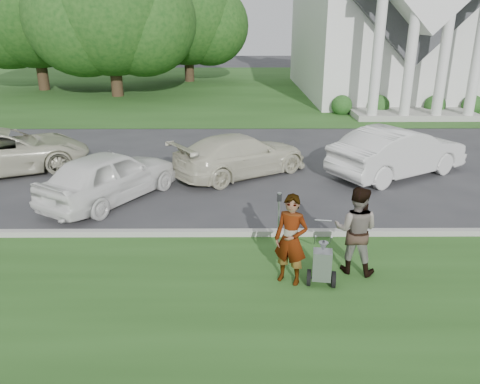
{
  "coord_description": "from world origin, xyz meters",
  "views": [
    {
      "loc": [
        -0.09,
        -9.3,
        4.71
      ],
      "look_at": [
        -0.04,
        0.0,
        1.29
      ],
      "focal_mm": 35.0,
      "sensor_mm": 36.0,
      "label": 1
    }
  ],
  "objects_px": {
    "person_left": "(291,240)",
    "church": "(378,0)",
    "tree_far": "(33,5)",
    "tree_back": "(187,20)",
    "car_c": "(241,155)",
    "car_d": "(398,152)",
    "striping_cart": "(322,266)",
    "parking_meter_near": "(279,214)",
    "car_b": "(110,176)",
    "person_right": "(356,231)",
    "tree_left": "(110,14)",
    "car_a": "(5,151)"
  },
  "relations": [
    {
      "from": "striping_cart",
      "to": "car_a",
      "type": "bearing_deg",
      "value": 151.16
    },
    {
      "from": "tree_left",
      "to": "car_b",
      "type": "height_order",
      "value": "tree_left"
    },
    {
      "from": "car_d",
      "to": "tree_back",
      "type": "bearing_deg",
      "value": -10.53
    },
    {
      "from": "tree_far",
      "to": "car_a",
      "type": "bearing_deg",
      "value": -71.92
    },
    {
      "from": "tree_far",
      "to": "person_left",
      "type": "height_order",
      "value": "tree_far"
    },
    {
      "from": "tree_far",
      "to": "car_d",
      "type": "height_order",
      "value": "tree_far"
    },
    {
      "from": "person_left",
      "to": "parking_meter_near",
      "type": "bearing_deg",
      "value": 122.02
    },
    {
      "from": "tree_far",
      "to": "car_c",
      "type": "relative_size",
      "value": 2.56
    },
    {
      "from": "tree_back",
      "to": "car_c",
      "type": "height_order",
      "value": "tree_back"
    },
    {
      "from": "car_a",
      "to": "car_d",
      "type": "distance_m",
      "value": 12.69
    },
    {
      "from": "church",
      "to": "tree_back",
      "type": "height_order",
      "value": "church"
    },
    {
      "from": "car_a",
      "to": "car_c",
      "type": "xyz_separation_m",
      "value": [
        7.67,
        -0.31,
        -0.06
      ]
    },
    {
      "from": "tree_left",
      "to": "striping_cart",
      "type": "height_order",
      "value": "tree_left"
    },
    {
      "from": "tree_far",
      "to": "church",
      "type": "bearing_deg",
      "value": -4.66
    },
    {
      "from": "tree_far",
      "to": "person_left",
      "type": "relative_size",
      "value": 6.63
    },
    {
      "from": "person_left",
      "to": "tree_far",
      "type": "bearing_deg",
      "value": 146.65
    },
    {
      "from": "striping_cart",
      "to": "person_right",
      "type": "bearing_deg",
      "value": 45.8
    },
    {
      "from": "person_left",
      "to": "car_d",
      "type": "distance_m",
      "value": 7.76
    },
    {
      "from": "car_b",
      "to": "car_c",
      "type": "xyz_separation_m",
      "value": [
        3.62,
        2.28,
        -0.06
      ]
    },
    {
      "from": "tree_left",
      "to": "tree_far",
      "type": "distance_m",
      "value": 6.73
    },
    {
      "from": "parking_meter_near",
      "to": "car_c",
      "type": "bearing_deg",
      "value": 98.15
    },
    {
      "from": "car_d",
      "to": "tree_left",
      "type": "bearing_deg",
      "value": 7.16
    },
    {
      "from": "striping_cart",
      "to": "parking_meter_near",
      "type": "height_order",
      "value": "parking_meter_near"
    },
    {
      "from": "tree_left",
      "to": "person_left",
      "type": "relative_size",
      "value": 6.06
    },
    {
      "from": "tree_far",
      "to": "car_d",
      "type": "distance_m",
      "value": 28.0
    },
    {
      "from": "church",
      "to": "person_left",
      "type": "relative_size",
      "value": 13.74
    },
    {
      "from": "tree_left",
      "to": "parking_meter_near",
      "type": "distance_m",
      "value": 24.2
    },
    {
      "from": "church",
      "to": "tree_back",
      "type": "relative_size",
      "value": 2.51
    },
    {
      "from": "church",
      "to": "car_a",
      "type": "relative_size",
      "value": 4.64
    },
    {
      "from": "person_right",
      "to": "car_d",
      "type": "bearing_deg",
      "value": -93.94
    },
    {
      "from": "car_a",
      "to": "car_b",
      "type": "bearing_deg",
      "value": -148.11
    },
    {
      "from": "tree_back",
      "to": "person_right",
      "type": "relative_size",
      "value": 5.43
    },
    {
      "from": "person_left",
      "to": "car_c",
      "type": "height_order",
      "value": "person_left"
    },
    {
      "from": "tree_far",
      "to": "person_left",
      "type": "bearing_deg",
      "value": -60.6
    },
    {
      "from": "person_right",
      "to": "tree_back",
      "type": "bearing_deg",
      "value": -57.87
    },
    {
      "from": "person_right",
      "to": "car_d",
      "type": "height_order",
      "value": "person_right"
    },
    {
      "from": "church",
      "to": "car_b",
      "type": "distance_m",
      "value": 24.39
    },
    {
      "from": "tree_back",
      "to": "tree_left",
      "type": "bearing_deg",
      "value": -116.57
    },
    {
      "from": "tree_back",
      "to": "car_b",
      "type": "bearing_deg",
      "value": -89.1
    },
    {
      "from": "striping_cart",
      "to": "car_c",
      "type": "distance_m",
      "value": 6.94
    },
    {
      "from": "car_c",
      "to": "car_d",
      "type": "height_order",
      "value": "car_d"
    },
    {
      "from": "tree_back",
      "to": "person_right",
      "type": "xyz_separation_m",
      "value": [
        6.21,
        -31.07,
        -3.84
      ]
    },
    {
      "from": "tree_far",
      "to": "tree_back",
      "type": "xyz_separation_m",
      "value": [
        10.0,
        5.0,
        -0.97
      ]
    },
    {
      "from": "striping_cart",
      "to": "car_d",
      "type": "distance_m",
      "value": 7.59
    },
    {
      "from": "car_d",
      "to": "tree_far",
      "type": "bearing_deg",
      "value": 13.24
    },
    {
      "from": "person_left",
      "to": "person_right",
      "type": "bearing_deg",
      "value": 44.36
    },
    {
      "from": "car_c",
      "to": "car_d",
      "type": "xyz_separation_m",
      "value": [
        5.01,
        -0.09,
        0.12
      ]
    },
    {
      "from": "person_left",
      "to": "church",
      "type": "bearing_deg",
      "value": 99.03
    },
    {
      "from": "striping_cart",
      "to": "car_b",
      "type": "bearing_deg",
      "value": 147.39
    },
    {
      "from": "tree_far",
      "to": "person_right",
      "type": "xyz_separation_m",
      "value": [
        16.21,
        -26.07,
        -4.81
      ]
    }
  ]
}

